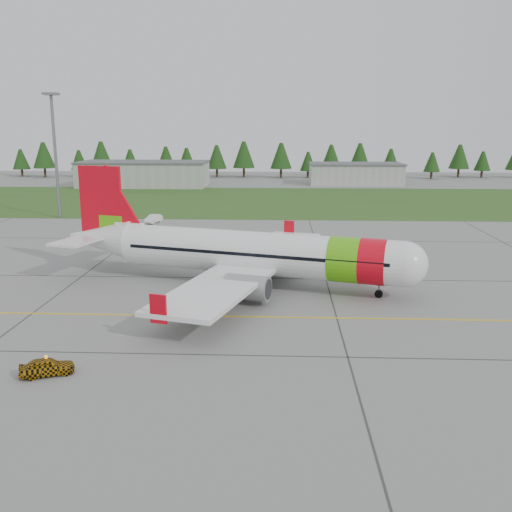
{
  "coord_description": "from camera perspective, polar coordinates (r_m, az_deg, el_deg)",
  "views": [
    {
      "loc": [
        5.49,
        -35.82,
        15.05
      ],
      "look_at": [
        3.2,
        14.17,
        3.66
      ],
      "focal_mm": 40.0,
      "sensor_mm": 36.0,
      "label": 1
    }
  ],
  "objects": [
    {
      "name": "ground",
      "position": [
        39.24,
        -5.71,
        -9.79
      ],
      "size": [
        320.0,
        320.0,
        0.0
      ],
      "primitive_type": "plane",
      "color": "gray",
      "rests_on": "ground"
    },
    {
      "name": "aircraft",
      "position": [
        54.63,
        -0.74,
        0.31
      ],
      "size": [
        35.89,
        33.88,
        11.14
      ],
      "rotation": [
        0.0,
        0.0,
        -0.29
      ],
      "color": "white",
      "rests_on": "ground"
    },
    {
      "name": "follow_me_car",
      "position": [
        37.72,
        -20.31,
        -8.84
      ],
      "size": [
        1.53,
        1.64,
        3.28
      ],
      "primitive_type": "imported",
      "rotation": [
        0.0,
        0.0,
        1.95
      ],
      "color": "#CE8F0B",
      "rests_on": "ground"
    },
    {
      "name": "service_van",
      "position": [
        92.49,
        -10.27,
        4.52
      ],
      "size": [
        1.7,
        1.65,
        4.02
      ],
      "primitive_type": "imported",
      "rotation": [
        0.0,
        0.0,
        -0.27
      ],
      "color": "white",
      "rests_on": "ground"
    },
    {
      "name": "grass_strip",
      "position": [
        118.9,
        -0.05,
        5.56
      ],
      "size": [
        320.0,
        50.0,
        0.03
      ],
      "primitive_type": "cube",
      "color": "#30561E",
      "rests_on": "ground"
    },
    {
      "name": "taxi_guideline",
      "position": [
        46.65,
        -4.3,
        -6.01
      ],
      "size": [
        120.0,
        0.25,
        0.02
      ],
      "primitive_type": "cube",
      "color": "gold",
      "rests_on": "ground"
    },
    {
      "name": "hangar_west",
      "position": [
        150.56,
        -11.13,
        8.0
      ],
      "size": [
        32.0,
        14.0,
        6.0
      ],
      "primitive_type": "cube",
      "color": "#A8A8A3",
      "rests_on": "ground"
    },
    {
      "name": "hangar_east",
      "position": [
        155.55,
        9.92,
        8.04
      ],
      "size": [
        24.0,
        12.0,
        5.2
      ],
      "primitive_type": "cube",
      "color": "#A8A8A3",
      "rests_on": "ground"
    },
    {
      "name": "floodlight_mast",
      "position": [
        101.16,
        -19.4,
        9.25
      ],
      "size": [
        0.5,
        0.5,
        20.0
      ],
      "primitive_type": "cylinder",
      "color": "slate",
      "rests_on": "ground"
    },
    {
      "name": "treeline",
      "position": [
        174.2,
        0.82,
        9.52
      ],
      "size": [
        160.0,
        8.0,
        10.0
      ],
      "primitive_type": null,
      "color": "#1C3F14",
      "rests_on": "ground"
    }
  ]
}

